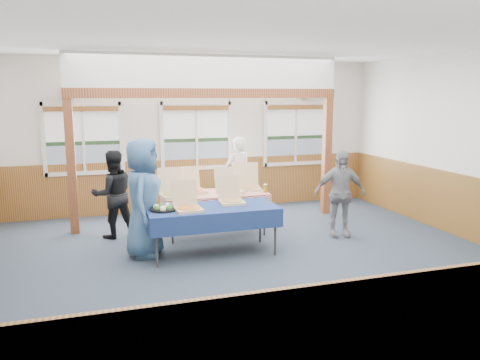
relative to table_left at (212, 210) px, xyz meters
name	(u,v)px	position (x,y,z in m)	size (l,w,h in m)	color
floor	(246,261)	(0.40, -0.46, -0.70)	(8.00, 8.00, 0.00)	#2B3746
ceiling	(247,40)	(0.40, -0.46, 2.50)	(8.00, 8.00, 0.00)	white
wall_back	(196,136)	(0.40, 3.04, 0.90)	(8.00, 8.00, 0.00)	silver
wall_front	(393,212)	(0.40, -3.96, 0.90)	(8.00, 8.00, 0.00)	silver
wall_right	(471,146)	(4.40, -0.46, 0.90)	(8.00, 8.00, 0.00)	silver
wainscot_back	(197,184)	(0.40, 3.01, -0.15)	(7.98, 0.05, 1.10)	brown
wainscot_front	(383,341)	(0.40, -3.94, -0.15)	(7.98, 0.05, 1.10)	brown
wainscot_right	(465,207)	(4.37, -0.46, -0.15)	(0.05, 6.98, 1.10)	brown
window_left	(83,135)	(-1.90, 3.00, 0.97)	(1.56, 0.10, 1.46)	white
window_mid	(196,132)	(0.40, 3.00, 0.97)	(1.56, 0.10, 1.46)	white
window_right	(296,130)	(2.70, 3.00, 0.97)	(1.56, 0.10, 1.46)	white
post_left	(71,167)	(-2.10, 1.84, 0.50)	(0.15, 0.15, 2.40)	#592813
post_right	(327,157)	(2.90, 1.84, 0.50)	(0.15, 0.15, 2.40)	#592813
cross_beam	(209,93)	(0.40, 1.84, 1.79)	(5.15, 0.18, 0.18)	#592813
table_left	(212,210)	(0.00, 0.00, 0.00)	(2.18, 1.71, 0.76)	#2E2E2E
table_right	(215,196)	(0.30, 1.02, 0.00)	(1.98, 1.38, 0.76)	#2E2E2E
pizza_box_a	(188,206)	(-0.40, -0.11, 0.12)	(0.41, 0.49, 0.42)	#D3B58C
pizza_box_b	(231,199)	(0.35, 0.16, 0.12)	(0.40, 0.48, 0.41)	#D3B58C
pizza_box_c	(173,193)	(-0.45, 0.92, 0.12)	(0.48, 0.56, 0.47)	#D3B58C
pizza_box_d	(193,188)	(-0.05, 1.21, 0.12)	(0.46, 0.53, 0.42)	#D3B58C
pizza_box_e	(230,189)	(0.54, 0.94, 0.12)	(0.48, 0.55, 0.43)	#D3B58C
pizza_box_f	(248,185)	(0.96, 1.16, 0.12)	(0.52, 0.59, 0.46)	#D3B58C
veggie_tray	(164,208)	(-0.75, 0.00, 0.08)	(0.41, 0.41, 0.09)	black
drink_glass	(265,188)	(1.15, 0.77, 0.13)	(0.07, 0.07, 0.15)	olive
woman_white	(238,176)	(1.10, 2.26, 0.11)	(0.59, 0.39, 1.62)	white
woman_black	(113,194)	(-1.43, 1.39, 0.06)	(0.74, 0.58, 1.53)	black
man_blue	(143,198)	(-1.02, 0.25, 0.21)	(0.89, 0.58, 1.82)	#345882
person_grey	(340,193)	(2.36, 0.28, 0.06)	(0.90, 0.37, 1.53)	gray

